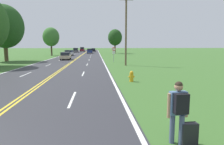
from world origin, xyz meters
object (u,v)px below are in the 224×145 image
object	(u,v)px
traffic_sign	(114,51)
car_white_hatchback_mid_near	(69,53)
car_black_hatchback_distant	(93,50)
car_champagne_hatchback_approaching	(66,56)
car_maroon_suv_horizon	(82,49)
hitchhiker_person	(179,107)
suitcase	(189,134)
fire_hydrant	(131,76)
car_dark_grey_van_receding	(76,50)
car_dark_blue_sedan_mid_far	(90,51)
tree_mid_treeline	(4,27)
tree_far_back	(115,37)
tree_right_cluster	(51,37)

from	to	relation	value
traffic_sign	car_white_hatchback_mid_near	bearing A→B (deg)	115.20
car_white_hatchback_mid_near	car_black_hatchback_distant	bearing A→B (deg)	-9.08
car_champagne_hatchback_approaching	car_white_hatchback_mid_near	distance (m)	15.00
car_champagne_hatchback_approaching	car_maroon_suv_horizon	size ratio (longest dim) A/B	0.98
hitchhiker_person	car_white_hatchback_mid_near	xyz separation A→B (m)	(-9.08, 48.02, -0.28)
suitcase	car_champagne_hatchback_approaching	bearing A→B (deg)	10.32
fire_hydrant	car_champagne_hatchback_approaching	world-z (taller)	car_champagne_hatchback_approaching
car_dark_grey_van_receding	suitcase	bearing A→B (deg)	-174.81
car_dark_grey_van_receding	car_maroon_suv_horizon	xyz separation A→B (m)	(1.72, 11.48, 0.09)
car_dark_blue_sedan_mid_far	car_champagne_hatchback_approaching	bearing A→B (deg)	-9.09
traffic_sign	tree_mid_treeline	xyz separation A→B (m)	(-17.98, 3.14, 3.98)
suitcase	car_maroon_suv_horizon	world-z (taller)	car_maroon_suv_horizon
hitchhiker_person	car_champagne_hatchback_approaching	size ratio (longest dim) A/B	0.44
car_maroon_suv_horizon	car_champagne_hatchback_approaching	bearing A→B (deg)	-178.99
tree_mid_treeline	tree_far_back	size ratio (longest dim) A/B	1.18
car_white_hatchback_mid_near	car_champagne_hatchback_approaching	bearing A→B (deg)	-172.35
car_dark_blue_sedan_mid_far	tree_far_back	bearing A→B (deg)	77.00
hitchhiker_person	car_white_hatchback_mid_near	distance (m)	48.88
tree_far_back	car_dark_grey_van_receding	world-z (taller)	tree_far_back
tree_right_cluster	traffic_sign	bearing A→B (deg)	-56.40
tree_far_back	car_maroon_suv_horizon	xyz separation A→B (m)	(-12.13, 21.62, -4.24)
tree_right_cluster	tree_far_back	world-z (taller)	tree_far_back
car_dark_grey_van_receding	tree_mid_treeline	bearing A→B (deg)	166.74
suitcase	fire_hydrant	distance (m)	9.52
tree_far_back	car_maroon_suv_horizon	world-z (taller)	tree_far_back
traffic_sign	fire_hydrant	bearing A→B (deg)	-90.92
suitcase	tree_mid_treeline	world-z (taller)	tree_mid_treeline
hitchhiker_person	car_champagne_hatchback_approaching	distance (m)	33.98
suitcase	tree_mid_treeline	size ratio (longest dim) A/B	0.07
suitcase	car_white_hatchback_mid_near	size ratio (longest dim) A/B	0.16
tree_right_cluster	car_dark_grey_van_receding	size ratio (longest dim) A/B	1.56
suitcase	car_white_hatchback_mid_near	distance (m)	48.98
car_dark_blue_sedan_mid_far	fire_hydrant	bearing A→B (deg)	2.80
fire_hydrant	car_black_hatchback_distant	world-z (taller)	car_black_hatchback_distant
fire_hydrant	tree_right_cluster	size ratio (longest dim) A/B	0.11
traffic_sign	car_dark_grey_van_receding	world-z (taller)	traffic_sign
car_white_hatchback_mid_near	tree_far_back	bearing A→B (deg)	-42.99
car_white_hatchback_mid_near	car_dark_blue_sedan_mid_far	bearing A→B (deg)	-16.03
fire_hydrant	tree_far_back	distance (m)	52.06
car_black_hatchback_distant	tree_mid_treeline	bearing A→B (deg)	-16.72
tree_mid_treeline	tree_far_back	xyz separation A→B (m)	(21.53, 30.91, -0.53)
car_champagne_hatchback_approaching	car_black_hatchback_distant	xyz separation A→B (m)	(4.74, 44.43, 0.05)
car_white_hatchback_mid_near	car_maroon_suv_horizon	xyz separation A→B (m)	(1.26, 34.76, 0.22)
car_dark_grey_van_receding	tree_right_cluster	bearing A→B (deg)	167.07
car_champagne_hatchback_approaching	car_black_hatchback_distant	bearing A→B (deg)	-7.61
suitcase	traffic_sign	bearing A→B (deg)	-4.29
car_champagne_hatchback_approaching	car_dark_blue_sedan_mid_far	distance (m)	29.92
tree_far_back	car_black_hatchback_distant	xyz separation A→B (m)	(-7.32, 16.35, -4.43)
car_white_hatchback_mid_near	car_maroon_suv_horizon	distance (m)	34.79
car_white_hatchback_mid_near	tree_mid_treeline	bearing A→B (deg)	157.95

